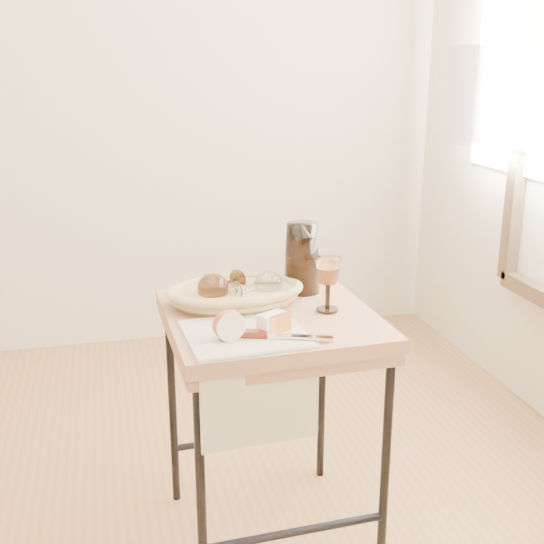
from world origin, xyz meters
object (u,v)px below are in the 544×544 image
object	(u,v)px
side_table	(270,428)
wine_goblet	(328,284)
bread_basket	(236,296)
goblet_lying_b	(255,287)
goblet_lying_a	(224,284)
pitcher	(302,258)
tea_towel	(245,334)
table_knife	(276,334)
apple_half	(228,324)

from	to	relation	value
side_table	wine_goblet	bearing A→B (deg)	-8.34
bread_basket	wine_goblet	world-z (taller)	wine_goblet
goblet_lying_b	wine_goblet	distance (m)	0.20
goblet_lying_a	pitcher	world-z (taller)	pitcher
tea_towel	wine_goblet	size ratio (longest dim) A/B	1.91
tea_towel	goblet_lying_b	distance (m)	0.22
bread_basket	table_knife	size ratio (longest dim) A/B	1.35
bread_basket	pitcher	distance (m)	0.23
wine_goblet	side_table	bearing A→B (deg)	171.66
goblet_lying_a	goblet_lying_b	xyz separation A→B (m)	(0.08, -0.03, -0.00)
goblet_lying_a	table_knife	distance (m)	0.30
side_table	apple_half	bearing A→B (deg)	-131.94
bread_basket	wine_goblet	xyz separation A→B (m)	(0.23, -0.11, 0.05)
wine_goblet	table_knife	size ratio (longest dim) A/B	0.61
side_table	table_knife	bearing A→B (deg)	-99.70
tea_towel	side_table	bearing A→B (deg)	50.55
bread_basket	table_knife	distance (m)	0.28
side_table	wine_goblet	world-z (taller)	wine_goblet
goblet_lying_b	apple_half	size ratio (longest dim) A/B	1.62
goblet_lying_a	pitcher	size ratio (longest dim) A/B	0.57
tea_towel	bread_basket	size ratio (longest dim) A/B	0.86
tea_towel	apple_half	xyz separation A→B (m)	(-0.05, -0.03, 0.04)
goblet_lying_b	wine_goblet	size ratio (longest dim) A/B	0.85
side_table	goblet_lying_b	size ratio (longest dim) A/B	5.40
goblet_lying_b	pitcher	bearing A→B (deg)	6.21
pitcher	wine_goblet	world-z (taller)	pitcher
table_knife	goblet_lying_a	bearing A→B (deg)	124.14
bread_basket	apple_half	size ratio (longest dim) A/B	4.25
goblet_lying_b	tea_towel	bearing A→B (deg)	-130.54
goblet_lying_a	goblet_lying_b	distance (m)	0.09
side_table	goblet_lying_a	xyz separation A→B (m)	(-0.11, 0.10, 0.40)
bread_basket	wine_goblet	distance (m)	0.26
goblet_lying_a	wine_goblet	xyz separation A→B (m)	(0.26, -0.13, 0.02)
side_table	goblet_lying_a	distance (m)	0.43
pitcher	wine_goblet	distance (m)	0.18
goblet_lying_b	apple_half	world-z (taller)	goblet_lying_b
apple_half	bread_basket	bearing A→B (deg)	62.13
goblet_lying_a	goblet_lying_b	world-z (taller)	goblet_lying_a
tea_towel	pitcher	xyz separation A→B (m)	(0.23, 0.29, 0.10)
goblet_lying_a	goblet_lying_b	bearing A→B (deg)	116.82
bread_basket	goblet_lying_b	xyz separation A→B (m)	(0.05, -0.02, 0.03)
bread_basket	table_knife	bearing A→B (deg)	-82.53
pitcher	table_knife	distance (m)	0.38
apple_half	tea_towel	bearing A→B (deg)	16.41
bread_basket	wine_goblet	bearing A→B (deg)	-27.87
side_table	goblet_lying_b	world-z (taller)	goblet_lying_b
pitcher	apple_half	size ratio (longest dim) A/B	3.09
wine_goblet	table_knife	xyz separation A→B (m)	(-0.18, -0.16, -0.06)
bread_basket	goblet_lying_a	bearing A→B (deg)	151.69
pitcher	table_knife	size ratio (longest dim) A/B	0.98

